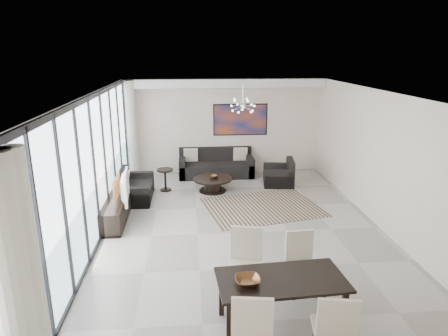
{
  "coord_description": "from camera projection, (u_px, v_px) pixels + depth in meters",
  "views": [
    {
      "loc": [
        -1.07,
        -7.65,
        3.71
      ],
      "look_at": [
        -0.35,
        0.63,
        1.25
      ],
      "focal_mm": 32.0,
      "sensor_mm": 36.0,
      "label": 1
    }
  ],
  "objects": [
    {
      "name": "room_shell",
      "position": [
        266.0,
        166.0,
        8.08
      ],
      "size": [
        6.0,
        9.0,
        2.9
      ],
      "color": "#A8A39B",
      "rests_on": "ground"
    },
    {
      "name": "window_wall",
      "position": [
        99.0,
        170.0,
        7.79
      ],
      "size": [
        0.37,
        8.95,
        2.9
      ],
      "color": "white",
      "rests_on": "floor"
    },
    {
      "name": "soffit",
      "position": [
        225.0,
        83.0,
        11.77
      ],
      "size": [
        5.98,
        0.4,
        0.26
      ],
      "primitive_type": "cube",
      "color": "white",
      "rests_on": "room_shell"
    },
    {
      "name": "painting",
      "position": [
        240.0,
        120.0,
        12.29
      ],
      "size": [
        1.68,
        0.04,
        0.98
      ],
      "primitive_type": "cube",
      "color": "#A44416",
      "rests_on": "room_shell"
    },
    {
      "name": "chandelier",
      "position": [
        243.0,
        106.0,
        10.2
      ],
      "size": [
        0.66,
        0.66,
        0.71
      ],
      "color": "silver",
      "rests_on": "room_shell"
    },
    {
      "name": "rug",
      "position": [
        262.0,
        207.0,
        9.82
      ],
      "size": [
        3.05,
        2.57,
        0.01
      ],
      "primitive_type": "cube",
      "rotation": [
        0.0,
        0.0,
        0.21
      ],
      "color": "black",
      "rests_on": "floor"
    },
    {
      "name": "coffee_table",
      "position": [
        213.0,
        184.0,
        10.88
      ],
      "size": [
        1.06,
        1.06,
        0.37
      ],
      "color": "black",
      "rests_on": "floor"
    },
    {
      "name": "bowl_coffee",
      "position": [
        213.0,
        176.0,
        10.86
      ],
      "size": [
        0.27,
        0.27,
        0.07
      ],
      "primitive_type": "imported",
      "rotation": [
        0.0,
        0.0,
        0.2
      ],
      "color": "brown",
      "rests_on": "coffee_table"
    },
    {
      "name": "sofa_main",
      "position": [
        216.0,
        167.0,
        12.24
      ],
      "size": [
        2.25,
        0.92,
        0.82
      ],
      "color": "black",
      "rests_on": "floor"
    },
    {
      "name": "loveseat",
      "position": [
        134.0,
        190.0,
        10.29
      ],
      "size": [
        0.83,
        1.47,
        0.73
      ],
      "color": "black",
      "rests_on": "floor"
    },
    {
      "name": "armchair",
      "position": [
        280.0,
        176.0,
        11.41
      ],
      "size": [
        0.95,
        0.99,
        0.74
      ],
      "color": "black",
      "rests_on": "floor"
    },
    {
      "name": "side_table",
      "position": [
        165.0,
        176.0,
        10.88
      ],
      "size": [
        0.44,
        0.44,
        0.61
      ],
      "color": "black",
      "rests_on": "floor"
    },
    {
      "name": "tv_console",
      "position": [
        115.0,
        212.0,
        8.87
      ],
      "size": [
        0.46,
        1.62,
        0.51
      ],
      "primitive_type": "cube",
      "color": "black",
      "rests_on": "floor"
    },
    {
      "name": "television",
      "position": [
        121.0,
        187.0,
        8.78
      ],
      "size": [
        0.25,
        1.09,
        0.62
      ],
      "primitive_type": "imported",
      "rotation": [
        0.0,
        0.0,
        1.67
      ],
      "color": "gray",
      "rests_on": "tv_console"
    },
    {
      "name": "dining_table",
      "position": [
        281.0,
        284.0,
        5.44
      ],
      "size": [
        1.8,
        0.99,
        0.73
      ],
      "color": "black",
      "rests_on": "floor"
    },
    {
      "name": "dining_chair_sw",
      "position": [
        252.0,
        325.0,
        4.69
      ],
      "size": [
        0.55,
        0.55,
        1.05
      ],
      "color": "beige",
      "rests_on": "floor"
    },
    {
      "name": "dining_chair_se",
      "position": [
        335.0,
        327.0,
        4.68
      ],
      "size": [
        0.55,
        0.55,
        1.03
      ],
      "color": "beige",
      "rests_on": "floor"
    },
    {
      "name": "dining_chair_nw",
      "position": [
        246.0,
        257.0,
        6.21
      ],
      "size": [
        0.59,
        0.59,
        1.08
      ],
      "color": "beige",
      "rests_on": "floor"
    },
    {
      "name": "dining_chair_ne",
      "position": [
        301.0,
        258.0,
        6.3
      ],
      "size": [
        0.49,
        0.49,
        0.98
      ],
      "color": "beige",
      "rests_on": "floor"
    },
    {
      "name": "bowl_dining",
      "position": [
        248.0,
        280.0,
        5.3
      ],
      "size": [
        0.35,
        0.35,
        0.08
      ],
      "primitive_type": "imported",
      "rotation": [
        0.0,
        0.0,
        0.05
      ],
      "color": "brown",
      "rests_on": "dining_table"
    }
  ]
}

